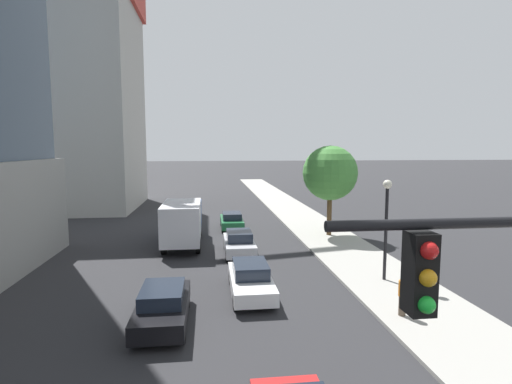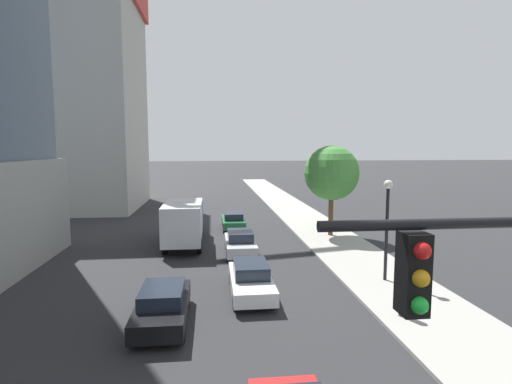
% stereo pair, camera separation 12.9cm
% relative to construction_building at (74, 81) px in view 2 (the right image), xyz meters
% --- Properties ---
extents(sidewalk, '(4.50, 120.00, 0.15)m').
position_rel_construction_building_xyz_m(sidewalk, '(23.30, -24.29, -13.85)').
color(sidewalk, '#9E9B93').
rests_on(sidewalk, ground).
extents(construction_building, '(24.18, 14.82, 33.67)m').
position_rel_construction_building_xyz_m(construction_building, '(0.00, 0.00, 0.00)').
color(construction_building, '#B2AFA8').
rests_on(construction_building, ground).
extents(street_lamp, '(0.44, 0.44, 5.00)m').
position_rel_construction_building_xyz_m(street_lamp, '(23.22, -27.78, -10.44)').
color(street_lamp, black).
rests_on(street_lamp, sidewalk).
extents(street_tree, '(4.07, 4.07, 6.71)m').
position_rel_construction_building_xyz_m(street_tree, '(23.55, -17.45, -9.12)').
color(street_tree, brown).
rests_on(street_tree, sidewalk).
extents(car_black, '(1.86, 4.58, 1.46)m').
position_rel_construction_building_xyz_m(car_black, '(12.76, -31.32, -13.19)').
color(car_black, black).
rests_on(car_black, ground).
extents(car_green, '(1.78, 4.34, 1.42)m').
position_rel_construction_building_xyz_m(car_green, '(16.41, -13.81, -13.21)').
color(car_green, '#1E6638').
rests_on(car_green, ground).
extents(car_silver, '(1.81, 4.46, 1.52)m').
position_rel_construction_building_xyz_m(car_silver, '(16.41, -21.76, -13.17)').
color(car_silver, '#B7B7BC').
rests_on(car_silver, ground).
extents(car_white, '(1.83, 4.69, 1.46)m').
position_rel_construction_building_xyz_m(car_white, '(16.41, -28.62, -13.20)').
color(car_white, silver).
rests_on(car_white, ground).
extents(box_truck, '(2.44, 7.43, 3.08)m').
position_rel_construction_building_xyz_m(box_truck, '(12.76, -18.85, -12.17)').
color(box_truck, '#1E4799').
rests_on(box_truck, ground).
extents(pedestrian_orange_shirt, '(0.34, 0.34, 1.61)m').
position_rel_construction_building_xyz_m(pedestrian_orange_shirt, '(22.03, -31.96, -12.96)').
color(pedestrian_orange_shirt, brown).
rests_on(pedestrian_orange_shirt, sidewalk).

